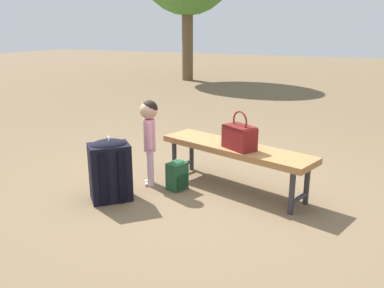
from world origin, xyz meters
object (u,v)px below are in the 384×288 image
object	(u,v)px
park_bench	(235,151)
child_standing	(149,130)
handbag	(239,136)
backpack_large	(110,168)
backpack_small	(177,174)

from	to	relation	value
park_bench	child_standing	bearing A→B (deg)	17.45
park_bench	handbag	bearing A→B (deg)	126.20
child_standing	backpack_large	size ratio (longest dim) A/B	1.42
park_bench	child_standing	xyz separation A→B (m)	(0.82, 0.26, 0.19)
handbag	child_standing	distance (m)	0.90
park_bench	backpack_large	size ratio (longest dim) A/B	2.67
park_bench	child_standing	size ratio (longest dim) A/B	1.88
backpack_small	backpack_large	bearing A→B (deg)	46.99
backpack_large	backpack_small	world-z (taller)	backpack_large
handbag	child_standing	bearing A→B (deg)	10.74
park_bench	handbag	world-z (taller)	handbag
backpack_small	child_standing	bearing A→B (deg)	0.68
park_bench	handbag	xyz separation A→B (m)	(-0.07, 0.09, 0.18)
handbag	backpack_large	distance (m)	1.24
park_bench	backpack_small	distance (m)	0.62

